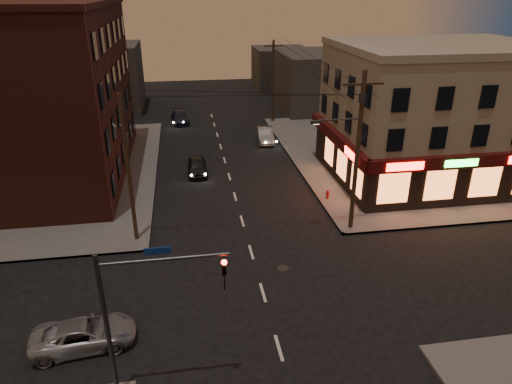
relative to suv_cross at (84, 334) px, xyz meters
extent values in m
plane|color=black|center=(8.33, 2.48, -0.61)|extent=(120.00, 120.00, 0.00)
cube|color=#514F4C|center=(26.33, 21.48, -0.54)|extent=(24.00, 28.00, 0.15)
cube|color=#514F4C|center=(-9.67, 21.48, -0.54)|extent=(24.00, 28.00, 0.15)
cube|color=gray|center=(24.33, 15.98, 4.54)|extent=(15.00, 12.00, 10.00)
cube|color=gray|center=(24.33, 15.98, 9.79)|extent=(15.20, 12.20, 0.50)
cube|color=black|center=(24.33, 10.03, 1.24)|extent=(15.12, 0.25, 3.40)
cube|color=black|center=(16.88, 15.98, 1.24)|extent=(0.25, 12.12, 3.40)
cube|color=#3D0A09|center=(24.33, 9.73, 3.04)|extent=(15.60, 0.50, 0.90)
cube|color=#3D0A09|center=(16.58, 15.98, 3.04)|extent=(0.50, 12.60, 0.90)
cube|color=#FF140C|center=(19.03, 9.46, 3.04)|extent=(2.60, 0.06, 0.55)
cube|color=#26FF3F|center=(23.03, 9.46, 3.04)|extent=(2.40, 0.06, 0.50)
cube|color=#FF140C|center=(16.31, 12.18, 3.04)|extent=(0.06, 2.60, 0.55)
cube|color=orange|center=(23.73, 9.88, 1.34)|extent=(12.40, 0.08, 2.20)
cube|color=orange|center=(16.73, 14.98, 1.34)|extent=(0.08, 8.40, 2.20)
cube|color=#491E17|center=(-6.17, 21.48, 6.04)|extent=(12.00, 20.00, 13.00)
cube|color=#3F3D3A|center=(22.33, 40.48, 2.89)|extent=(10.00, 12.00, 7.00)
cube|color=#3F3D3A|center=(-4.67, 44.48, 3.39)|extent=(9.00, 10.00, 8.00)
cube|color=#3F3D3A|center=(20.33, 54.48, 2.39)|extent=(8.00, 8.00, 6.00)
cylinder|color=#382619|center=(15.13, 8.28, 4.54)|extent=(0.28, 0.28, 10.00)
cube|color=#382619|center=(15.13, 8.28, 8.74)|extent=(2.40, 0.12, 0.12)
cylinder|color=#333538|center=(15.13, 8.28, 7.94)|extent=(0.44, 0.44, 0.50)
cylinder|color=#333538|center=(13.83, 8.28, 6.74)|extent=(2.60, 0.10, 0.10)
cube|color=#333538|center=(12.43, 8.28, 6.64)|extent=(0.60, 0.25, 0.18)
cube|color=#FFD88C|center=(12.43, 8.28, 6.54)|extent=(0.35, 0.15, 0.04)
cylinder|color=#382619|center=(15.13, 34.48, 4.04)|extent=(0.26, 0.26, 9.00)
cylinder|color=#382619|center=(1.53, 8.98, 4.04)|extent=(0.24, 0.24, 9.00)
cylinder|color=#333538|center=(1.73, -3.12, 2.59)|extent=(0.18, 0.18, 6.40)
cylinder|color=#333538|center=(3.93, -3.12, 5.39)|extent=(4.40, 0.12, 0.12)
imported|color=black|center=(5.93, -3.12, 4.89)|extent=(0.16, 0.20, 1.00)
sphere|color=#FF0C05|center=(5.93, -3.24, 5.14)|extent=(0.20, 0.20, 0.20)
cube|color=navy|center=(3.73, -3.12, 5.74)|extent=(0.90, 0.05, 0.25)
imported|color=gray|center=(0.00, 0.00, 0.00)|extent=(4.61, 2.52, 1.22)
imported|color=black|center=(5.76, 19.63, 0.06)|extent=(1.61, 3.94, 1.34)
imported|color=slate|center=(12.97, 27.29, 0.10)|extent=(1.89, 4.45, 1.43)
imported|color=black|center=(4.50, 35.95, 0.03)|extent=(2.24, 4.56, 1.28)
cylinder|color=#9E140E|center=(14.97, 12.72, -0.19)|extent=(0.20, 0.20, 0.54)
sphere|color=#9E140E|center=(14.97, 12.72, 0.10)|extent=(0.21, 0.21, 0.21)
cylinder|color=#9E140E|center=(14.97, 12.72, -0.09)|extent=(0.29, 0.12, 0.11)
cylinder|color=#9E140E|center=(14.97, 12.72, -0.09)|extent=(0.12, 0.29, 0.11)
camera|label=1|loc=(4.88, -16.50, 13.73)|focal=32.00mm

